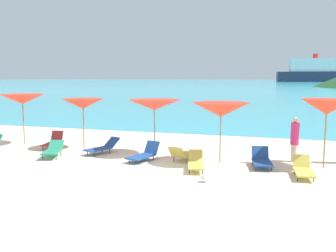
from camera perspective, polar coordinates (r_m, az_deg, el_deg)
The scene contains 18 objects.
ground_plane at distance 21.78m, azimuth 3.60°, elevation -1.24°, with size 50.00×100.00×0.30m, color beige.
ocean_water at distance 240.02m, azimuth 16.48°, elevation 6.47°, with size 650.00×440.00×0.02m, color #38B7CC.
umbrella_0 at distance 18.64m, azimuth -21.45°, elevation 3.85°, with size 2.20×2.20×2.37m.
umbrella_1 at distance 16.79m, azimuth -12.93°, elevation 3.33°, with size 1.90×1.90×2.22m.
umbrella_2 at distance 15.07m, azimuth -2.10°, elevation 3.24°, with size 2.30×2.30×2.26m.
umbrella_3 at distance 13.72m, azimuth 8.11°, elevation 2.49°, with size 2.29×2.29×2.24m.
umbrella_4 at distance 13.93m, azimuth 23.18°, elevation 2.69°, with size 1.77×1.77×2.41m.
lounge_chair_0 at distance 15.73m, azimuth -10.03°, elevation -3.17°, with size 1.11×1.67×0.61m.
lounge_chair_1 at distance 15.54m, azimuth -17.23°, elevation -3.49°, with size 1.09×1.66×0.56m.
lounge_chair_2 at distance 13.63m, azimuth 14.16°, elevation -5.03°, with size 0.86×1.55×0.64m.
lounge_chair_3 at distance 14.21m, azimuth -3.68°, elevation -4.29°, with size 0.95×1.59×0.67m.
lounge_chair_4 at distance 12.69m, azimuth 20.05°, elevation -6.27°, with size 0.67×1.46×0.61m.
lounge_chair_5 at distance 17.54m, azimuth -17.22°, elevation -2.31°, with size 0.81×1.45×0.70m.
lounge_chair_7 at distance 12.85m, azimuth 4.29°, elevation -5.62°, with size 0.87×1.61×0.57m.
lounge_chair_8 at distance 14.06m, azimuth 2.27°, elevation -4.30°, with size 0.92×1.41×0.64m.
beachgoer_1 at distance 14.72m, azimuth 18.87°, elevation -1.77°, with size 0.31×0.31×1.68m.
beach_ball at distance 11.42m, azimuth 5.70°, elevation -7.97°, with size 0.25×0.25×0.25m, color white.
cruise_ship at distance 265.38m, azimuth 23.30°, elevation 7.70°, with size 64.13×18.16×18.14m.
Camera 1 is at (5.20, -10.89, 3.17)m, focal length 39.72 mm.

